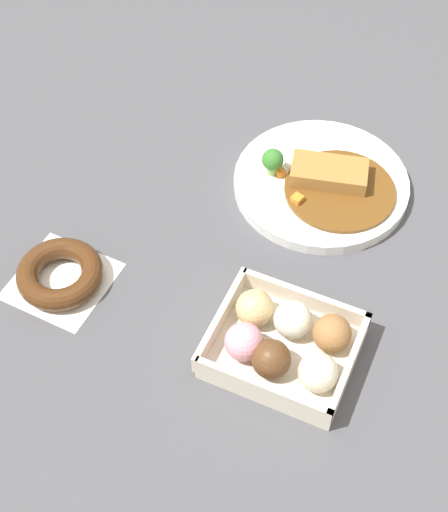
# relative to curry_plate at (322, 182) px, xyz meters

# --- Properties ---
(ground_plane) EXTENTS (1.60, 1.60, 0.00)m
(ground_plane) POSITION_rel_curry_plate_xyz_m (-0.03, -0.11, -0.01)
(ground_plane) COLOR #4C4C51
(curry_plate) EXTENTS (0.26, 0.26, 0.06)m
(curry_plate) POSITION_rel_curry_plate_xyz_m (0.00, 0.00, 0.00)
(curry_plate) COLOR white
(curry_plate) RESTS_ON ground_plane
(donut_box) EXTENTS (0.18, 0.15, 0.06)m
(donut_box) POSITION_rel_curry_plate_xyz_m (0.05, -0.29, 0.01)
(donut_box) COLOR beige
(donut_box) RESTS_ON ground_plane
(chocolate_ring_donut) EXTENTS (0.13, 0.13, 0.03)m
(chocolate_ring_donut) POSITION_rel_curry_plate_xyz_m (-0.27, -0.31, 0.00)
(chocolate_ring_donut) COLOR white
(chocolate_ring_donut) RESTS_ON ground_plane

